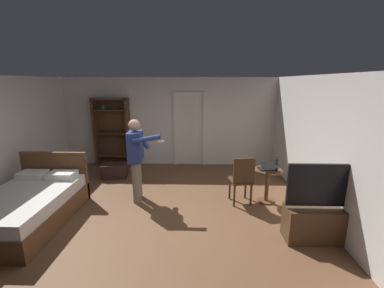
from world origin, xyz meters
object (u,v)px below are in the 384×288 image
object	(u,v)px
laptop	(268,168)
person_blue_shirt	(136,154)
tv_flatscreen	(321,218)
bookshelf	(112,130)
side_table	(267,180)
bottle_on_table	(277,165)
wooden_chair	(242,178)
suitcase_dark	(115,171)
bed	(28,206)

from	to	relation	value
laptop	person_blue_shirt	bearing A→B (deg)	178.67
tv_flatscreen	person_blue_shirt	world-z (taller)	person_blue_shirt
bookshelf	person_blue_shirt	size ratio (longest dim) A/B	1.16
side_table	bottle_on_table	size ratio (longest dim) A/B	2.45
tv_flatscreen	bottle_on_table	world-z (taller)	tv_flatscreen
tv_flatscreen	bottle_on_table	distance (m)	1.34
wooden_chair	suitcase_dark	world-z (taller)	wooden_chair
tv_flatscreen	side_table	size ratio (longest dim) A/B	1.78
bookshelf	side_table	distance (m)	4.52
tv_flatscreen	laptop	bearing A→B (deg)	112.45
side_table	person_blue_shirt	bearing A→B (deg)	179.61
bookshelf	tv_flatscreen	xyz separation A→B (m)	(4.37, -3.53, -0.69)
suitcase_dark	wooden_chair	bearing A→B (deg)	-32.87
tv_flatscreen	person_blue_shirt	size ratio (longest dim) A/B	0.74
suitcase_dark	bookshelf	bearing A→B (deg)	99.58
tv_flatscreen	side_table	distance (m)	1.38
tv_flatscreen	suitcase_dark	size ratio (longest dim) A/B	2.00
bottle_on_table	suitcase_dark	distance (m)	3.97
person_blue_shirt	bookshelf	bearing A→B (deg)	119.01
bed	wooden_chair	world-z (taller)	bed
laptop	suitcase_dark	distance (m)	3.80
side_table	laptop	distance (m)	0.29
tv_flatscreen	suitcase_dark	distance (m)	4.78
bottle_on_table	person_blue_shirt	world-z (taller)	person_blue_shirt
bottle_on_table	bed	bearing A→B (deg)	-169.69
bottle_on_table	person_blue_shirt	bearing A→B (deg)	177.98
bookshelf	person_blue_shirt	distance (m)	2.55
person_blue_shirt	suitcase_dark	distance (m)	1.72
tv_flatscreen	suitcase_dark	xyz separation A→B (m)	(-4.04, 2.53, -0.19)
suitcase_dark	person_blue_shirt	bearing A→B (deg)	-62.24
tv_flatscreen	side_table	world-z (taller)	tv_flatscreen
person_blue_shirt	laptop	bearing A→B (deg)	-1.33
bottle_on_table	suitcase_dark	size ratio (longest dim) A/B	0.46
bottle_on_table	person_blue_shirt	distance (m)	2.79
side_table	bottle_on_table	bearing A→B (deg)	-29.74
laptop	bottle_on_table	bearing A→B (deg)	-12.71
wooden_chair	suitcase_dark	xyz separation A→B (m)	(-3.02, 1.36, -0.36)
side_table	person_blue_shirt	size ratio (longest dim) A/B	0.41
bed	bottle_on_table	distance (m)	4.60
bookshelf	person_blue_shirt	xyz separation A→B (m)	(1.23, -2.23, -0.08)
suitcase_dark	laptop	bearing A→B (deg)	-28.70
bed	side_table	world-z (taller)	bed
tv_flatscreen	laptop	size ratio (longest dim) A/B	3.46
bed	laptop	size ratio (longest dim) A/B	5.71
side_table	wooden_chair	world-z (taller)	wooden_chair
bookshelf	laptop	world-z (taller)	bookshelf
side_table	laptop	size ratio (longest dim) A/B	1.94
bookshelf	side_table	world-z (taller)	bookshelf
tv_flatscreen	bottle_on_table	size ratio (longest dim) A/B	4.37
bookshelf	tv_flatscreen	size ratio (longest dim) A/B	1.58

